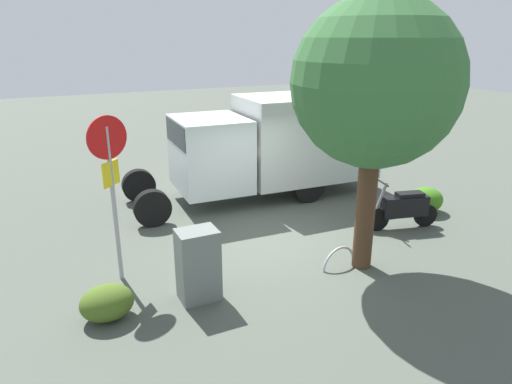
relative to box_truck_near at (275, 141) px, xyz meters
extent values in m
plane|color=#4A5147|center=(1.48, 2.86, -1.56)|extent=(60.00, 60.00, 0.00)
cylinder|color=black|center=(-0.62, -0.92, -1.11)|extent=(0.91, 0.29, 0.90)
cylinder|color=black|center=(-0.53, 0.98, -1.11)|extent=(0.91, 0.29, 0.90)
cylinder|color=black|center=(3.64, -1.13, -1.11)|extent=(0.91, 0.29, 0.90)
cylinder|color=black|center=(3.73, 0.77, -1.11)|extent=(0.91, 0.29, 0.90)
cube|color=silver|center=(-0.98, 0.05, 0.06)|extent=(3.87, 2.38, 2.34)
cube|color=silver|center=(1.90, -0.09, -0.16)|extent=(1.90, 2.19, 1.90)
cube|color=black|center=(1.90, -0.09, 0.44)|extent=(1.91, 2.03, 0.60)
cylinder|color=black|center=(-0.93, 3.36, -1.28)|extent=(0.57, 0.23, 0.56)
cylinder|color=black|center=(-2.14, 3.67, -1.28)|extent=(0.57, 0.23, 0.56)
cube|color=black|center=(-1.58, 3.53, -1.00)|extent=(1.14, 0.58, 0.48)
cube|color=black|center=(-1.68, 3.55, -0.73)|extent=(0.69, 0.43, 0.12)
cylinder|color=slate|center=(-0.98, 3.37, -0.73)|extent=(0.29, 0.14, 0.69)
cylinder|color=black|center=(-0.98, 3.37, -0.38)|extent=(0.17, 0.54, 0.04)
cylinder|color=#9E9EA3|center=(4.90, 3.01, -0.11)|extent=(0.08, 0.08, 2.91)
cylinder|color=red|center=(4.90, 3.03, 1.16)|extent=(0.71, 0.32, 0.76)
cube|color=yellow|center=(4.90, 3.03, 0.52)|extent=(0.33, 0.33, 0.44)
cylinder|color=#47301E|center=(0.50, 4.60, -0.30)|extent=(0.37, 0.37, 2.52)
sphere|color=#346834|center=(0.50, 4.60, 2.02)|extent=(3.02, 3.02, 3.02)
cube|color=slate|center=(3.80, 4.31, -0.92)|extent=(0.68, 0.52, 1.28)
torus|color=#B7B7BC|center=(0.92, 4.43, -1.56)|extent=(0.85, 0.17, 0.85)
ellipsoid|color=#465F1E|center=(5.34, 4.24, -1.27)|extent=(0.86, 0.70, 0.58)
ellipsoid|color=#39741A|center=(-2.82, 2.98, -1.23)|extent=(0.97, 0.79, 0.66)
camera|label=1|loc=(5.98, 11.02, 2.81)|focal=32.07mm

